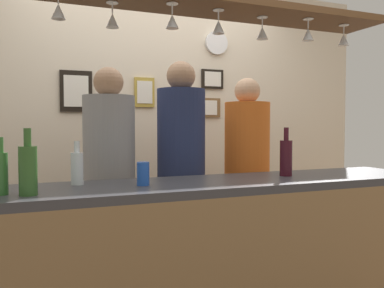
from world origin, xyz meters
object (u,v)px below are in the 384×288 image
Objects in this scene: picture_frame_upper_small at (212,79)px; picture_frame_caricature at (76,91)px; person_middle_navy_shirt at (181,159)px; drink_can at (143,174)px; bottle_soda_clear at (77,167)px; person_left_grey_shirt at (109,168)px; picture_frame_lower_pair at (206,108)px; person_right_orange_shirt at (247,165)px; bottle_champagne_green at (28,169)px; wall_clock at (217,43)px; bottle_wine_dark_red at (286,157)px; bottle_beer_green_import at (1,172)px; picture_frame_crest at (144,92)px.

picture_frame_caricature is at bearing 180.00° from picture_frame_upper_small.
person_middle_navy_shirt is 1.14m from picture_frame_caricature.
bottle_soda_clear is at bearing 155.50° from drink_can.
drink_can is at bearing -84.05° from person_left_grey_shirt.
person_right_orange_shirt is at bearing -90.18° from picture_frame_lower_pair.
bottle_champagne_green is 2.43m from wall_clock.
picture_frame_caricature reaches higher than person_left_grey_shirt.
bottle_wine_dark_red is at bearing -4.21° from bottle_soda_clear.
bottle_wine_dark_red reaches higher than drink_can.
wall_clock is (1.28, -0.01, 0.49)m from picture_frame_caricature.
bottle_beer_green_import is 2.23m from picture_frame_lower_pair.
bottle_champagne_green is 1.63m from picture_frame_caricature.
bottle_wine_dark_red is (-0.05, -0.58, 0.10)m from person_right_orange_shirt.
bottle_beer_green_import is 1.18× the size of wall_clock.
bottle_wine_dark_red is 1.83m from picture_frame_caricature.
picture_frame_crest reaches higher than bottle_champagne_green.
person_right_orange_shirt is 7.48× the size of wall_clock.
bottle_beer_green_import is at bearing -138.23° from picture_frame_lower_pair.
picture_frame_crest is at bearing 0.00° from picture_frame_caricature.
bottle_beer_green_import is 2.48m from wall_clock.
picture_frame_caricature is at bearing 72.30° from bottle_beer_green_import.
picture_frame_lower_pair is at bearing 41.77° from bottle_beer_green_import.
bottle_wine_dark_red is (1.59, 0.10, 0.01)m from bottle_beer_green_import.
person_right_orange_shirt is 6.33× the size of bottle_beer_green_import.
person_left_grey_shirt is 5.57× the size of picture_frame_lower_pair.
bottle_beer_green_import is 1.62m from picture_frame_caricature.
person_middle_navy_shirt is 1.23m from bottle_champagne_green.
picture_frame_lower_pair is (0.59, 0.00, -0.13)m from picture_frame_crest.
person_middle_navy_shirt is 1.06× the size of person_right_orange_shirt.
picture_frame_lower_pair is (1.29, 1.28, 0.39)m from bottle_soda_clear.
picture_frame_crest is (-0.06, 0.79, 0.53)m from person_middle_navy_shirt.
bottle_champagne_green is 1.00× the size of picture_frame_lower_pair.
bottle_champagne_green and bottle_wine_dark_red have the same top height.
person_left_grey_shirt is 0.98m from picture_frame_caricature.
person_right_orange_shirt is at bearing 20.63° from bottle_soda_clear.
wall_clock is (0.11, -0.01, 0.61)m from picture_frame_lower_pair.
picture_frame_upper_small is (0.60, 0.79, 0.67)m from person_middle_navy_shirt.
drink_can is at bearing -82.10° from picture_frame_caricature.
wall_clock reaches higher than person_middle_navy_shirt.
bottle_champagne_green is 0.56m from drink_can.
bottle_soda_clear is at bearing 175.79° from bottle_wine_dark_red.
bottle_beer_green_import is 0.67m from drink_can.
picture_frame_crest is 1.18× the size of picture_frame_upper_small.
bottle_soda_clear is (0.23, 0.24, -0.03)m from bottle_champagne_green.
bottle_wine_dark_red is at bearing 5.93° from bottle_champagne_green.
person_left_grey_shirt is 6.42× the size of bottle_beer_green_import.
person_right_orange_shirt reaches higher than bottle_beer_green_import.
picture_frame_caricature is 1.13× the size of picture_frame_lower_pair.
drink_can is (0.07, -0.63, 0.03)m from person_left_grey_shirt.
bottle_wine_dark_red is 1.42m from picture_frame_lower_pair.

